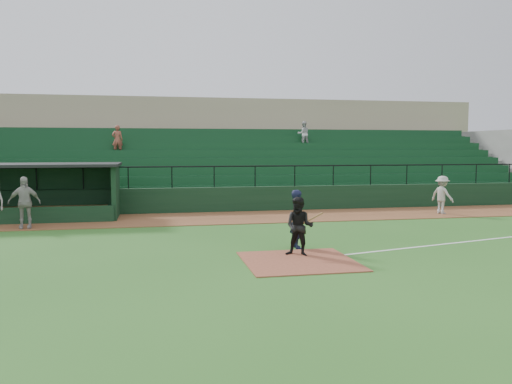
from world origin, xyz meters
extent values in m
plane|color=#275A1D|center=(0.00, 0.00, 0.00)|extent=(90.00, 90.00, 0.00)
cube|color=brown|center=(0.00, 8.00, 0.01)|extent=(40.00, 4.00, 0.03)
cube|color=brown|center=(0.00, -1.00, 0.01)|extent=(3.00, 3.00, 0.03)
cube|color=white|center=(8.00, 1.20, 0.01)|extent=(17.49, 4.44, 0.01)
cube|color=black|center=(0.00, 10.20, 0.60)|extent=(36.00, 0.35, 1.20)
cylinder|color=black|center=(0.00, 10.20, 2.20)|extent=(36.00, 0.06, 0.06)
cube|color=slate|center=(0.00, 15.10, 1.80)|extent=(36.00, 9.00, 3.60)
cube|color=#103E1E|center=(0.00, 14.60, 2.25)|extent=(34.56, 8.00, 4.05)
cube|color=slate|center=(18.00, 15.15, 2.10)|extent=(0.35, 9.50, 4.20)
cube|color=gray|center=(0.00, 21.60, 3.20)|extent=(38.00, 3.00, 6.40)
cube|color=slate|center=(0.00, 19.60, 3.70)|extent=(36.00, 2.00, 0.20)
imported|color=#B4B4B4|center=(5.43, 16.90, 3.94)|extent=(0.77, 0.60, 1.58)
imported|color=brown|center=(-5.81, 15.90, 3.53)|extent=(0.60, 0.40, 1.66)
cube|color=black|center=(-9.75, 10.40, 1.15)|extent=(8.50, 0.20, 2.30)
cube|color=black|center=(-5.50, 9.10, 1.15)|extent=(0.20, 2.60, 2.30)
cube|color=black|center=(-9.75, 9.10, 2.36)|extent=(8.90, 3.20, 0.12)
cube|color=olive|center=(-9.75, 10.00, 0.25)|extent=(7.65, 0.40, 0.50)
cube|color=black|center=(-9.75, 7.75, 0.35)|extent=(8.50, 0.12, 0.70)
imported|color=black|center=(0.46, 0.79, 0.91)|extent=(0.46, 0.68, 1.82)
cylinder|color=olive|center=(0.86, 0.59, 0.95)|extent=(0.79, 0.34, 0.35)
imported|color=black|center=(0.21, -0.29, 0.85)|extent=(1.03, 0.96, 1.70)
imported|color=#ABA5A0|center=(9.29, 7.31, 0.91)|extent=(1.04, 1.30, 1.76)
imported|color=#9C9792|center=(-8.70, 6.51, 1.02)|extent=(1.20, 0.59, 1.98)
camera|label=1|loc=(-3.89, -14.38, 3.13)|focal=36.24mm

